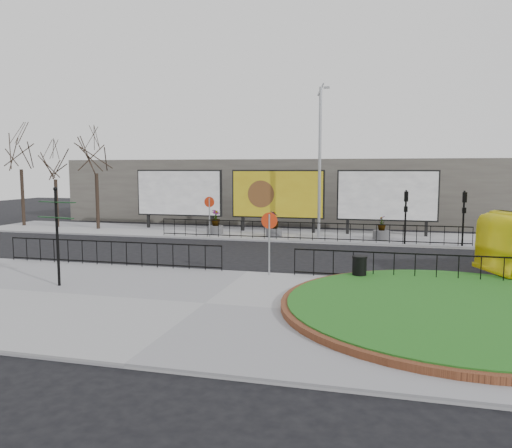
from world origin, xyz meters
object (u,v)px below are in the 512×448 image
(planter_c, at_px, (382,232))
(fingerpost_sign, at_px, (57,226))
(billboard_mid, at_px, (278,194))
(litter_bin, at_px, (359,268))
(lamp_post, at_px, (320,160))
(planter_a, at_px, (216,225))
(planter_b, at_px, (274,227))

(planter_c, bearing_deg, fingerpost_sign, -126.47)
(billboard_mid, height_order, fingerpost_sign, billboard_mid)
(fingerpost_sign, distance_m, litter_bin, 11.07)
(lamp_post, bearing_deg, fingerpost_sign, -116.11)
(litter_bin, bearing_deg, planter_c, 86.37)
(fingerpost_sign, bearing_deg, planter_a, 102.25)
(billboard_mid, relative_size, lamp_post, 0.67)
(litter_bin, bearing_deg, planter_a, 129.78)
(litter_bin, distance_m, planter_b, 12.50)
(lamp_post, bearing_deg, billboard_mid, 146.75)
(billboard_mid, bearing_deg, planter_c, -16.64)
(litter_bin, bearing_deg, planter_b, 117.12)
(planter_a, bearing_deg, litter_bin, -50.22)
(lamp_post, relative_size, fingerpost_sign, 2.61)
(fingerpost_sign, relative_size, planter_a, 2.30)
(billboard_mid, distance_m, litter_bin, 14.97)
(planter_b, bearing_deg, fingerpost_sign, -107.77)
(billboard_mid, distance_m, planter_b, 3.09)
(planter_c, bearing_deg, litter_bin, -93.63)
(planter_a, bearing_deg, lamp_post, 0.00)
(fingerpost_sign, distance_m, planter_c, 18.77)
(lamp_post, distance_m, fingerpost_sign, 16.98)
(fingerpost_sign, height_order, planter_c, fingerpost_sign)
(billboard_mid, height_order, planter_b, billboard_mid)
(billboard_mid, relative_size, planter_b, 3.89)
(lamp_post, bearing_deg, planter_c, -0.63)
(planter_a, xyz_separation_m, planter_b, (3.96, -0.47, 0.05))
(lamp_post, height_order, planter_a, lamp_post)
(fingerpost_sign, relative_size, planter_c, 2.54)
(planter_a, height_order, planter_c, planter_a)
(billboard_mid, relative_size, planter_c, 4.45)
(billboard_mid, bearing_deg, lamp_post, -33.25)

